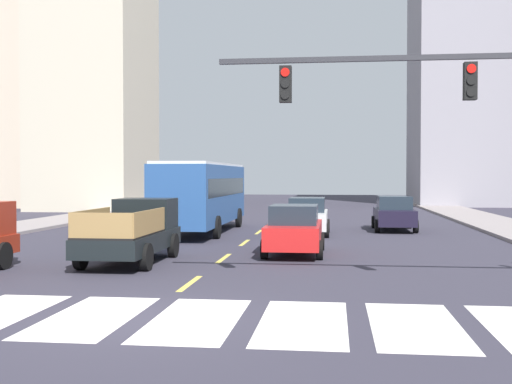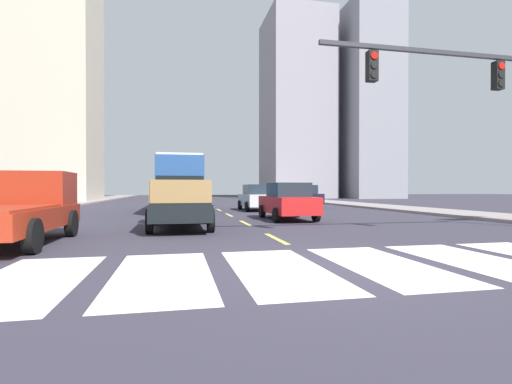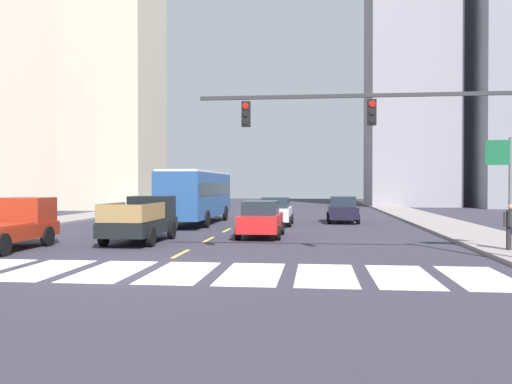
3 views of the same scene
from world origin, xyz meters
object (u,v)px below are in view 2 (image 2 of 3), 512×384
Objects in this scene: pickup_dark at (21,208)px; sedan_near_left at (257,198)px; pickup_stakebed at (180,202)px; sedan_mid at (288,201)px; city_bus at (179,181)px; sedan_near_right at (303,196)px.

pickup_dark is 16.11m from sedan_near_left.
pickup_stakebed is 5.35m from pickup_dark.
sedan_mid is (4.95, 2.37, -0.08)m from pickup_stakebed.
pickup_stakebed is at bearing 40.37° from pickup_dark.
city_bus is at bearing 75.35° from pickup_dark.
city_bus is 9.58m from sedan_mid.
pickup_stakebed reaches higher than sedan_near_right.
sedan_near_left is 1.00× the size of sedan_mid.
pickup_dark reaches higher than sedan_near_left.
pickup_stakebed is 1.18× the size of sedan_near_right.
sedan_near_right is at bearing 33.02° from sedan_near_left.
sedan_mid is at bearing 24.05° from pickup_stakebed.
sedan_mid is 11.19m from sedan_near_right.
pickup_stakebed is 1.00× the size of pickup_dark.
pickup_dark is at bearing -149.74° from sedan_mid.
pickup_dark reaches higher than sedan_near_right.
sedan_mid is (9.18, 5.65, -0.06)m from pickup_dark.
sedan_mid and sedan_near_right have the same top height.
city_bus is 2.45× the size of sedan_mid.
pickup_dark reaches higher than sedan_mid.
sedan_mid is 1.00× the size of sedan_near_right.
sedan_mid is at bearing -92.13° from sedan_near_left.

